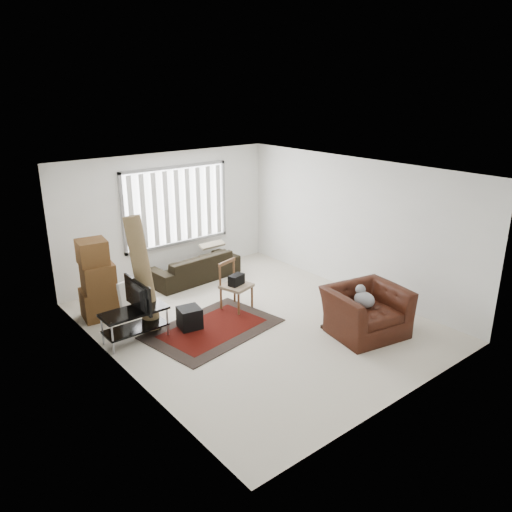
{
  "coord_description": "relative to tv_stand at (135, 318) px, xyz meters",
  "views": [
    {
      "loc": [
        -5.06,
        -6.23,
        4.02
      ],
      "look_at": [
        0.36,
        0.45,
        1.05
      ],
      "focal_mm": 35.0,
      "sensor_mm": 36.0,
      "label": 1
    }
  ],
  "objects": [
    {
      "name": "subwoofer",
      "position": [
        0.91,
        -0.21,
        -0.19
      ],
      "size": [
        0.43,
        0.43,
        0.37
      ],
      "primitive_type": "cube",
      "rotation": [
        0.0,
        0.0,
        -0.19
      ],
      "color": "black",
      "rests_on": "persian_rug"
    },
    {
      "name": "moving_boxes",
      "position": [
        -0.11,
        1.2,
        0.29
      ],
      "size": [
        0.67,
        0.62,
        1.46
      ],
      "color": "brown",
      "rests_on": "ground"
    },
    {
      "name": "persian_rug",
      "position": [
        1.2,
        -0.49,
        -0.38
      ],
      "size": [
        2.41,
        1.8,
        0.02
      ],
      "color": "black",
      "rests_on": "ground"
    },
    {
      "name": "armchair",
      "position": [
        3.13,
        -2.23,
        0.08
      ],
      "size": [
        1.43,
        1.3,
        0.92
      ],
      "rotation": [
        0.0,
        0.0,
        -0.2
      ],
      "color": "#36140B",
      "rests_on": "ground"
    },
    {
      "name": "sofa",
      "position": [
        2.22,
        1.69,
        -0.01
      ],
      "size": [
        2.04,
        0.99,
        0.76
      ],
      "primitive_type": "imported",
      "rotation": [
        0.0,
        0.0,
        3.21
      ],
      "color": "black",
      "rests_on": "ground"
    },
    {
      "name": "tv",
      "position": [
        0.0,
        0.0,
        0.4
      ],
      "size": [
        0.11,
        0.87,
        0.5
      ],
      "primitive_type": "imported",
      "rotation": [
        0.0,
        0.0,
        1.57
      ],
      "color": "black",
      "rests_on": "tv_stand"
    },
    {
      "name": "room",
      "position": [
        1.98,
        -0.25,
        1.37
      ],
      "size": [
        6.0,
        6.02,
        2.71
      ],
      "color": "beige",
      "rests_on": "ground"
    },
    {
      "name": "tv_stand",
      "position": [
        0.0,
        0.0,
        0.0
      ],
      "size": [
        1.07,
        0.48,
        0.54
      ],
      "color": "black",
      "rests_on": "ground"
    },
    {
      "name": "rolled_rug",
      "position": [
        0.35,
        0.32,
        0.61
      ],
      "size": [
        0.41,
        0.7,
        1.99
      ],
      "primitive_type": "cylinder",
      "rotation": [
        -0.19,
        0.0,
        0.18
      ],
      "color": "brown",
      "rests_on": "ground"
    },
    {
      "name": "white_flatpack",
      "position": [
        0.39,
        0.88,
        -0.04
      ],
      "size": [
        0.57,
        0.28,
        0.69
      ],
      "primitive_type": "cube",
      "rotation": [
        -0.14,
        0.0,
        0.2
      ],
      "color": "silver",
      "rests_on": "ground"
    },
    {
      "name": "side_chair",
      "position": [
        2.02,
        -0.06,
        0.12
      ],
      "size": [
        0.61,
        0.61,
        0.92
      ],
      "rotation": [
        0.0,
        0.0,
        0.27
      ],
      "color": "#867057",
      "rests_on": "ground"
    }
  ]
}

